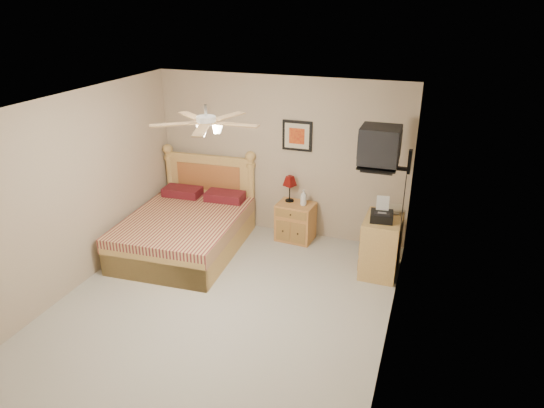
{
  "coord_description": "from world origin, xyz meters",
  "views": [
    {
      "loc": [
        2.25,
        -4.6,
        3.54
      ],
      "look_at": [
        0.33,
        0.9,
        1.05
      ],
      "focal_mm": 32.0,
      "sensor_mm": 36.0,
      "label": 1
    }
  ],
  "objects": [
    {
      "name": "wall_tv",
      "position": [
        1.75,
        1.34,
        1.81
      ],
      "size": [
        0.56,
        0.46,
        0.58
      ],
      "primitive_type": null,
      "color": "black",
      "rests_on": "wall_right"
    },
    {
      "name": "magazine_upper",
      "position": [
        1.76,
        1.72,
        0.85
      ],
      "size": [
        0.28,
        0.33,
        0.02
      ],
      "primitive_type": "imported",
      "rotation": [
        0.0,
        0.0,
        0.35
      ],
      "color": "tan",
      "rests_on": "magazine_lower"
    },
    {
      "name": "nightstand",
      "position": [
        0.34,
        2.0,
        0.3
      ],
      "size": [
        0.59,
        0.46,
        0.61
      ],
      "primitive_type": "cube",
      "rotation": [
        0.0,
        0.0,
        -0.08
      ],
      "color": "#B56F38",
      "rests_on": "ground"
    },
    {
      "name": "magazine_lower",
      "position": [
        1.73,
        1.69,
        0.83
      ],
      "size": [
        0.19,
        0.25,
        0.02
      ],
      "primitive_type": "imported",
      "rotation": [
        0.0,
        0.0,
        0.07
      ],
      "color": "tan",
      "rests_on": "dresser"
    },
    {
      "name": "wall_front",
      "position": [
        0.0,
        -2.25,
        1.25
      ],
      "size": [
        4.0,
        0.04,
        2.5
      ],
      "primitive_type": "cube",
      "color": "tan",
      "rests_on": "ground"
    },
    {
      "name": "ceiling",
      "position": [
        0.0,
        0.0,
        2.5
      ],
      "size": [
        4.0,
        4.5,
        0.04
      ],
      "primitive_type": "cube",
      "color": "white",
      "rests_on": "ground"
    },
    {
      "name": "framed_picture",
      "position": [
        0.27,
        2.23,
        1.62
      ],
      "size": [
        0.46,
        0.04,
        0.46
      ],
      "primitive_type": "cube",
      "color": "black",
      "rests_on": "wall_back"
    },
    {
      "name": "fax_machine",
      "position": [
        1.71,
        1.35,
        0.98
      ],
      "size": [
        0.32,
        0.34,
        0.31
      ],
      "primitive_type": null,
      "rotation": [
        0.0,
        0.0,
        0.11
      ],
      "color": "black",
      "rests_on": "dresser"
    },
    {
      "name": "lotion_bottle",
      "position": [
        0.46,
        2.0,
        0.73
      ],
      "size": [
        0.12,
        0.12,
        0.25
      ],
      "primitive_type": "imported",
      "rotation": [
        0.0,
        0.0,
        -0.21
      ],
      "color": "white",
      "rests_on": "nightstand"
    },
    {
      "name": "ceiling_fan",
      "position": [
        0.0,
        -0.2,
        2.36
      ],
      "size": [
        1.14,
        1.14,
        0.28
      ],
      "primitive_type": null,
      "color": "white",
      "rests_on": "ceiling"
    },
    {
      "name": "floor",
      "position": [
        0.0,
        0.0,
        0.0
      ],
      "size": [
        4.5,
        4.5,
        0.0
      ],
      "primitive_type": "plane",
      "color": "#A8A498",
      "rests_on": "ground"
    },
    {
      "name": "table_lamp",
      "position": [
        0.21,
        2.08,
        0.81
      ],
      "size": [
        0.29,
        0.29,
        0.42
      ],
      "primitive_type": null,
      "rotation": [
        0.0,
        0.0,
        0.38
      ],
      "color": "#630B08",
      "rests_on": "nightstand"
    },
    {
      "name": "wall_left",
      "position": [
        -2.0,
        0.0,
        1.25
      ],
      "size": [
        0.04,
        4.5,
        2.5
      ],
      "primitive_type": "cube",
      "color": "tan",
      "rests_on": "ground"
    },
    {
      "name": "wall_back",
      "position": [
        0.0,
        2.25,
        1.25
      ],
      "size": [
        4.0,
        0.04,
        2.5
      ],
      "primitive_type": "cube",
      "color": "tan",
      "rests_on": "ground"
    },
    {
      "name": "bed",
      "position": [
        -1.13,
        1.12,
        0.66
      ],
      "size": [
        1.67,
        2.12,
        1.32
      ],
      "primitive_type": null,
      "rotation": [
        0.0,
        0.0,
        0.06
      ],
      "color": "tan",
      "rests_on": "ground"
    },
    {
      "name": "dresser",
      "position": [
        1.73,
        1.44,
        0.41
      ],
      "size": [
        0.49,
        0.7,
        0.82
      ],
      "primitive_type": "cube",
      "rotation": [
        0.0,
        0.0,
        -0.01
      ],
      "color": "#B08244",
      "rests_on": "ground"
    },
    {
      "name": "wall_right",
      "position": [
        2.0,
        0.0,
        1.25
      ],
      "size": [
        0.04,
        4.5,
        2.5
      ],
      "primitive_type": "cube",
      "color": "tan",
      "rests_on": "ground"
    }
  ]
}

